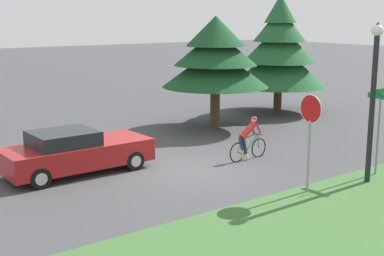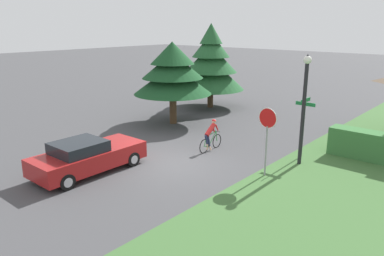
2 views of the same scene
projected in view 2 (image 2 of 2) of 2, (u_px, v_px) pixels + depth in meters
ground_plane at (172, 164)px, 16.01m from camera, size 140.00×140.00×0.00m
sedan_left_lane at (87, 156)px, 14.98m from camera, size 1.95×4.59×1.38m
cyclist at (211, 136)px, 17.62m from camera, size 0.44×1.72×1.49m
stop_sign at (267, 128)px, 14.31m from camera, size 0.79×0.07×2.74m
street_lamp at (304, 100)px, 15.35m from camera, size 0.33×0.33×4.65m
street_name_sign at (304, 117)px, 16.42m from camera, size 0.90×0.90×2.68m
conifer_tall_near at (173, 72)px, 21.85m from camera, size 4.60×4.60×4.83m
conifer_tall_far at (211, 64)px, 26.24m from camera, size 4.72×4.72×5.87m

